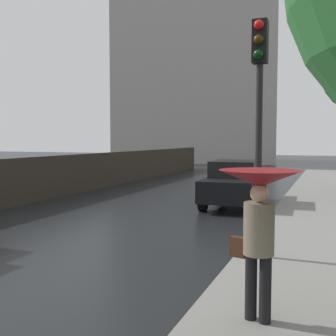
# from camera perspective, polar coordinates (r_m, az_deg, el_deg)

# --- Properties ---
(car_black_mid_road) EXTENTS (1.90, 4.29, 1.54)m
(car_black_mid_road) POSITION_cam_1_polar(r_m,az_deg,el_deg) (14.49, 9.05, -2.02)
(car_black_mid_road) COLOR black
(car_black_mid_road) RESTS_ON ground
(pedestrian_with_umbrella_near) EXTENTS (0.94, 0.94, 1.78)m
(pedestrian_with_umbrella_near) POSITION_cam_1_polar(r_m,az_deg,el_deg) (5.00, 12.18, -4.88)
(pedestrian_with_umbrella_near) COLOR black
(pedestrian_with_umbrella_near) RESTS_ON sidewalk_strip
(traffic_light) EXTENTS (0.26, 0.39, 4.22)m
(traffic_light) POSITION_cam_1_polar(r_m,az_deg,el_deg) (7.75, 12.21, 9.75)
(traffic_light) COLOR black
(traffic_light) RESTS_ON sidewalk_strip
(distant_tower) EXTENTS (16.78, 13.31, 29.07)m
(distant_tower) POSITION_cam_1_polar(r_m,az_deg,el_deg) (44.41, 3.96, 16.67)
(distant_tower) COLOR #9E9993
(distant_tower) RESTS_ON ground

